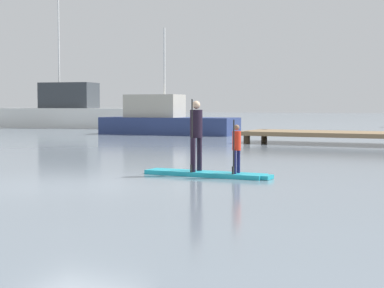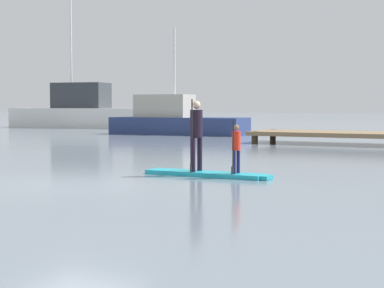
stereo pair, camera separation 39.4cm
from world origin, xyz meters
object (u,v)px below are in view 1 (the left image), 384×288
fishing_boat_white_large (68,112)px  paddler_child_solo (236,146)px  paddleboard_near (207,174)px  paddler_adult (196,131)px  fishing_boat_green_midground (165,120)px

fishing_boat_white_large → paddler_child_solo: bearing=-46.7°
paddler_child_solo → paddleboard_near: bearing=178.0°
paddler_adult → paddler_child_solo: (1.03, -0.03, -0.33)m
paddleboard_near → paddler_adult: bearing=-179.9°
paddleboard_near → paddler_child_solo: size_ratio=2.53×
paddleboard_near → fishing_boat_green_midground: size_ratio=0.39×
fishing_boat_green_midground → paddler_child_solo: bearing=-57.6°
paddler_child_solo → fishing_boat_green_midground: 21.38m
paddler_adult → paddler_child_solo: paddler_adult is taller
paddleboard_near → paddler_adult: paddler_adult is taller
fishing_boat_green_midground → fishing_boat_white_large: bearing=151.7°
paddleboard_near → fishing_boat_green_midground: (-10.73, 18.03, 0.76)m
paddleboard_near → fishing_boat_white_large: bearing=132.4°
paddler_child_solo → fishing_boat_white_large: bearing=133.3°
fishing_boat_white_large → fishing_boat_green_midground: size_ratio=1.34×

